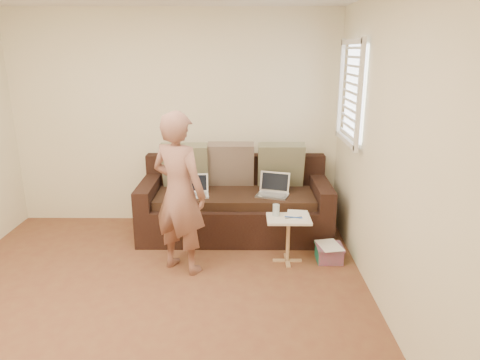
# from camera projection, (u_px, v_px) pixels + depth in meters

# --- Properties ---
(floor) EXTENTS (4.50, 4.50, 0.00)m
(floor) POSITION_uv_depth(u_px,v_px,m) (141.00, 320.00, 3.58)
(floor) COLOR brown
(floor) RESTS_ON ground
(wall_back) EXTENTS (4.00, 0.00, 4.00)m
(wall_back) POSITION_uv_depth(u_px,v_px,m) (175.00, 120.00, 5.37)
(wall_back) COLOR beige
(wall_back) RESTS_ON ground
(wall_right) EXTENTS (0.00, 4.50, 4.50)m
(wall_right) POSITION_uv_depth(u_px,v_px,m) (402.00, 167.00, 3.20)
(wall_right) COLOR beige
(wall_right) RESTS_ON ground
(window_blinds) EXTENTS (0.12, 0.88, 1.08)m
(window_blinds) POSITION_uv_depth(u_px,v_px,m) (351.00, 92.00, 4.52)
(window_blinds) COLOR white
(window_blinds) RESTS_ON wall_right
(sofa) EXTENTS (2.20, 0.95, 0.85)m
(sofa) POSITION_uv_depth(u_px,v_px,m) (235.00, 200.00, 5.16)
(sofa) COLOR black
(sofa) RESTS_ON ground
(pillow_left) EXTENTS (0.55, 0.29, 0.57)m
(pillow_left) POSITION_uv_depth(u_px,v_px,m) (185.00, 165.00, 5.25)
(pillow_left) COLOR #6B6C50
(pillow_left) RESTS_ON sofa
(pillow_mid) EXTENTS (0.55, 0.27, 0.57)m
(pillow_mid) POSITION_uv_depth(u_px,v_px,m) (231.00, 164.00, 5.29)
(pillow_mid) COLOR brown
(pillow_mid) RESTS_ON sofa
(pillow_right) EXTENTS (0.55, 0.28, 0.57)m
(pillow_right) POSITION_uv_depth(u_px,v_px,m) (281.00, 165.00, 5.27)
(pillow_right) COLOR #6B6C50
(pillow_right) RESTS_ON sofa
(laptop_silver) EXTENTS (0.41, 0.35, 0.23)m
(laptop_silver) POSITION_uv_depth(u_px,v_px,m) (272.00, 196.00, 5.00)
(laptop_silver) COLOR #B7BABC
(laptop_silver) RESTS_ON sofa
(laptop_white) EXTENTS (0.34, 0.26, 0.23)m
(laptop_white) POSITION_uv_depth(u_px,v_px,m) (195.00, 196.00, 5.00)
(laptop_white) COLOR white
(laptop_white) RESTS_ON sofa
(person) EXTENTS (0.70, 0.63, 1.60)m
(person) POSITION_uv_depth(u_px,v_px,m) (179.00, 193.00, 4.20)
(person) COLOR brown
(person) RESTS_ON ground
(side_table) EXTENTS (0.44, 0.31, 0.49)m
(side_table) POSITION_uv_depth(u_px,v_px,m) (288.00, 240.00, 4.50)
(side_table) COLOR silver
(side_table) RESTS_ON ground
(drinking_glass) EXTENTS (0.07, 0.07, 0.12)m
(drinking_glass) POSITION_uv_depth(u_px,v_px,m) (276.00, 210.00, 4.48)
(drinking_glass) COLOR silver
(drinking_glass) RESTS_ON side_table
(scissors) EXTENTS (0.19, 0.12, 0.02)m
(scissors) POSITION_uv_depth(u_px,v_px,m) (294.00, 217.00, 4.42)
(scissors) COLOR silver
(scissors) RESTS_ON side_table
(paper_on_table) EXTENTS (0.25, 0.33, 0.00)m
(paper_on_table) POSITION_uv_depth(u_px,v_px,m) (297.00, 215.00, 4.50)
(paper_on_table) COLOR white
(paper_on_table) RESTS_ON side_table
(striped_box) EXTENTS (0.28, 0.28, 0.17)m
(striped_box) POSITION_uv_depth(u_px,v_px,m) (329.00, 253.00, 4.57)
(striped_box) COLOR #DB206F
(striped_box) RESTS_ON ground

